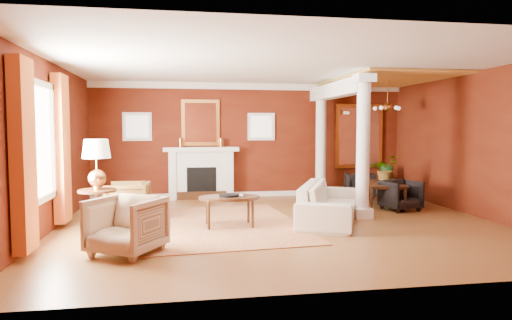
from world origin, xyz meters
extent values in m
plane|color=brown|center=(0.00, 0.00, 0.00)|extent=(8.00, 8.00, 0.00)
cube|color=#571E0C|center=(0.00, 3.50, 1.45)|extent=(8.00, 0.04, 2.90)
cube|color=#571E0C|center=(0.00, -3.50, 1.45)|extent=(8.00, 0.04, 2.90)
cube|color=#571E0C|center=(-4.00, 0.00, 1.45)|extent=(0.04, 7.00, 2.90)
cube|color=#571E0C|center=(4.00, 0.00, 1.45)|extent=(0.04, 7.00, 2.90)
cube|color=silver|center=(0.00, 0.00, 2.90)|extent=(8.00, 7.00, 0.04)
cube|color=white|center=(-1.30, 3.33, 0.60)|extent=(1.60, 0.34, 1.20)
cube|color=black|center=(-1.30, 3.16, 0.45)|extent=(0.72, 0.03, 0.70)
cube|color=black|center=(-1.30, 3.16, 0.10)|extent=(1.20, 0.05, 0.20)
cube|color=white|center=(-1.30, 3.29, 1.24)|extent=(1.85, 0.42, 0.10)
cube|color=white|center=(-2.00, 3.30, 0.60)|extent=(0.16, 0.40, 1.20)
cube|color=white|center=(-0.60, 3.30, 0.60)|extent=(0.16, 0.40, 1.20)
cube|color=gold|center=(-1.30, 3.46, 1.90)|extent=(0.95, 0.06, 1.15)
cube|color=white|center=(-1.30, 3.42, 1.90)|extent=(0.78, 0.02, 0.98)
cube|color=white|center=(-2.85, 3.47, 1.80)|extent=(0.70, 0.06, 0.70)
cube|color=white|center=(-2.85, 3.44, 1.80)|extent=(0.54, 0.02, 0.54)
cube|color=white|center=(0.25, 3.47, 1.80)|extent=(0.70, 0.06, 0.70)
cube|color=white|center=(0.25, 3.44, 1.80)|extent=(0.54, 0.02, 0.54)
cube|color=white|center=(-3.98, -0.60, 1.55)|extent=(0.03, 1.30, 1.70)
cube|color=white|center=(-3.95, -1.30, 1.55)|extent=(0.08, 0.10, 1.90)
cube|color=white|center=(-3.95, 0.10, 1.55)|extent=(0.08, 0.10, 1.90)
cube|color=#B6571F|center=(-3.88, -1.60, 1.40)|extent=(0.18, 0.55, 2.60)
cube|color=#B6571F|center=(-3.88, 0.40, 1.40)|extent=(0.18, 0.55, 2.60)
cube|color=white|center=(1.70, 0.30, 0.10)|extent=(0.34, 0.34, 0.20)
cylinder|color=white|center=(1.70, 0.30, 1.45)|extent=(0.26, 0.26, 2.50)
cube|color=white|center=(1.70, 0.30, 2.72)|extent=(0.36, 0.36, 0.16)
cube|color=white|center=(1.70, 3.00, 0.10)|extent=(0.34, 0.34, 0.20)
cylinder|color=white|center=(1.70, 3.00, 1.45)|extent=(0.26, 0.26, 2.50)
cube|color=white|center=(1.70, 3.00, 2.72)|extent=(0.36, 0.36, 0.16)
cube|color=white|center=(1.70, 1.90, 2.62)|extent=(0.30, 3.20, 0.32)
cube|color=gold|center=(2.85, 1.75, 2.87)|extent=(2.30, 3.40, 0.04)
cube|color=gold|center=(2.90, 3.46, 1.55)|extent=(1.30, 0.06, 1.70)
cube|color=white|center=(2.90, 3.42, 1.55)|extent=(1.10, 0.02, 1.50)
cylinder|color=#C07A3C|center=(2.90, 1.80, 2.58)|extent=(0.02, 0.02, 0.65)
sphere|color=#C07A3C|center=(2.90, 1.80, 2.25)|extent=(0.20, 0.20, 0.20)
sphere|color=#F2E4CD|center=(3.18, 1.80, 2.22)|extent=(0.09, 0.09, 0.09)
sphere|color=#F2E4CD|center=(2.99, 2.07, 2.22)|extent=(0.09, 0.09, 0.09)
sphere|color=#F2E4CD|center=(2.67, 1.96, 2.22)|extent=(0.09, 0.09, 0.09)
sphere|color=#F2E4CD|center=(2.67, 1.64, 2.22)|extent=(0.09, 0.09, 0.09)
sphere|color=#F2E4CD|center=(2.99, 1.53, 2.22)|extent=(0.09, 0.09, 0.09)
cube|color=white|center=(0.00, 3.46, 2.82)|extent=(8.00, 0.08, 0.16)
cube|color=white|center=(0.00, 3.46, 0.06)|extent=(8.00, 0.08, 0.12)
cube|color=maroon|center=(-1.12, 0.14, 0.01)|extent=(3.10, 3.97, 0.02)
imported|color=beige|center=(0.97, 0.14, 0.48)|extent=(1.64, 2.53, 0.96)
imported|color=black|center=(-2.83, 0.94, 0.40)|extent=(0.77, 0.82, 0.80)
imported|color=tan|center=(-2.56, -1.61, 0.45)|extent=(1.16, 1.14, 0.89)
cylinder|color=black|center=(-0.96, -0.07, 0.52)|extent=(1.09, 1.09, 0.05)
cylinder|color=black|center=(-1.34, -0.31, 0.25)|extent=(0.05, 0.05, 0.49)
cylinder|color=black|center=(-0.58, -0.31, 0.25)|extent=(0.05, 0.05, 0.49)
cylinder|color=black|center=(-1.34, 0.17, 0.25)|extent=(0.05, 0.05, 0.49)
cylinder|color=black|center=(-0.58, 0.17, 0.25)|extent=(0.05, 0.05, 0.49)
imported|color=black|center=(-0.89, -0.04, 0.67)|extent=(0.18, 0.03, 0.24)
cylinder|color=black|center=(-3.19, -0.16, 0.02)|extent=(0.46, 0.46, 0.04)
cylinder|color=black|center=(-3.19, -0.16, 0.36)|extent=(0.10, 0.10, 0.71)
cylinder|color=black|center=(-3.19, -0.16, 0.71)|extent=(0.63, 0.63, 0.04)
sphere|color=#C07A3C|center=(-3.19, -0.16, 0.93)|extent=(0.29, 0.29, 0.29)
cylinder|color=#C07A3C|center=(-3.19, -0.16, 1.14)|extent=(0.03, 0.03, 0.32)
cone|color=#F2E4CD|center=(-3.19, -0.16, 1.42)|extent=(0.46, 0.46, 0.32)
imported|color=black|center=(2.73, 1.56, 0.42)|extent=(0.90, 1.61, 0.85)
imported|color=black|center=(2.84, 0.96, 0.36)|extent=(0.81, 0.77, 0.71)
imported|color=black|center=(2.66, 2.78, 0.35)|extent=(0.80, 0.77, 0.70)
sphere|color=#164522|center=(3.50, 3.00, 0.16)|extent=(0.34, 0.34, 0.34)
cylinder|color=#164522|center=(3.50, 3.00, 0.40)|extent=(0.30, 0.30, 0.79)
imported|color=#26591E|center=(2.78, 1.58, 1.09)|extent=(0.75, 0.78, 0.48)
camera|label=1|loc=(-1.81, -8.09, 1.76)|focal=32.00mm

